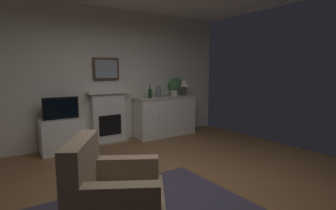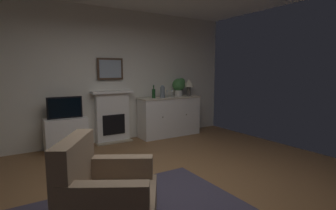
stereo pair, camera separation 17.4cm
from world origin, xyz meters
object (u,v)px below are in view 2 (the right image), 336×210
object	(u,v)px
table_lamp	(189,84)
vase_decorative	(162,91)
tv_cabinet	(66,135)
potted_plant_small	(179,85)
armchair	(105,195)
wine_bottle	(154,93)
tv_set	(65,108)
wine_glass_center	(172,92)
sideboard_cabinet	(169,116)
wine_glass_left	(167,92)
framed_picture	(110,69)
fireplace_unit	(112,117)

from	to	relation	value
table_lamp	vase_decorative	distance (m)	0.78
tv_cabinet	potted_plant_small	world-z (taller)	potted_plant_small
table_lamp	potted_plant_small	xyz separation A→B (m)	(-0.25, 0.05, -0.02)
potted_plant_small	armchair	xyz separation A→B (m)	(-2.78, -2.89, -0.79)
wine_bottle	tv_set	world-z (taller)	wine_bottle
tv_cabinet	tv_set	size ratio (longest dim) A/B	1.21
wine_glass_center	potted_plant_small	distance (m)	0.31
sideboard_cabinet	wine_glass_center	world-z (taller)	wine_glass_center
wine_bottle	armchair	size ratio (longest dim) A/B	0.27
wine_glass_left	tv_cabinet	bearing A→B (deg)	179.02
table_lamp	tv_cabinet	xyz separation A→B (m)	(-2.85, 0.02, -0.87)
framed_picture	sideboard_cabinet	distance (m)	1.73
sideboard_cabinet	potted_plant_small	size ratio (longest dim) A/B	3.44
wine_glass_left	framed_picture	bearing A→B (deg)	168.91
fireplace_unit	vase_decorative	xyz separation A→B (m)	(1.11, -0.23, 0.51)
wine_bottle	armchair	xyz separation A→B (m)	(-2.05, -2.81, -0.64)
framed_picture	potted_plant_small	size ratio (longest dim) A/B	1.28
sideboard_cabinet	armchair	xyz separation A→B (m)	(-2.49, -2.85, -0.08)
wine_bottle	vase_decorative	distance (m)	0.22
sideboard_cabinet	tv_cabinet	xyz separation A→B (m)	(-2.30, 0.02, -0.14)
fireplace_unit	armchair	distance (m)	3.24
sideboard_cabinet	framed_picture	bearing A→B (deg)	170.47
vase_decorative	tv_cabinet	size ratio (longest dim) A/B	0.37
framed_picture	table_lamp	size ratio (longest dim) A/B	1.38
framed_picture	wine_glass_center	distance (m)	1.48
fireplace_unit	wine_bottle	size ratio (longest dim) A/B	3.79
tv_set	framed_picture	bearing A→B (deg)	13.31
vase_decorative	armchair	world-z (taller)	vase_decorative
fireplace_unit	wine_bottle	xyz separation A→B (m)	(0.89, -0.21, 0.47)
wine_glass_center	tv_set	size ratio (longest dim) A/B	0.27
tv_set	potted_plant_small	bearing A→B (deg)	1.18
tv_cabinet	sideboard_cabinet	bearing A→B (deg)	-0.37
vase_decorative	armchair	xyz separation A→B (m)	(-2.27, -2.80, -0.67)
sideboard_cabinet	tv_set	bearing A→B (deg)	-179.80
potted_plant_small	tv_set	bearing A→B (deg)	-178.82
framed_picture	table_lamp	bearing A→B (deg)	-6.76
table_lamp	armchair	distance (m)	4.24
framed_picture	vase_decorative	xyz separation A→B (m)	(1.11, -0.27, -0.50)
wine_glass_center	sideboard_cabinet	bearing A→B (deg)	126.26
wine_glass_center	armchair	size ratio (longest dim) A/B	0.15
fireplace_unit	wine_glass_left	size ratio (longest dim) A/B	6.67
framed_picture	tv_cabinet	world-z (taller)	framed_picture
wine_glass_left	potted_plant_small	size ratio (longest dim) A/B	0.38
armchair	wine_glass_center	bearing A→B (deg)	47.94
wine_glass_left	vase_decorative	distance (m)	0.15
wine_glass_center	tv_cabinet	distance (m)	2.45
vase_decorative	sideboard_cabinet	bearing A→B (deg)	12.94
fireplace_unit	potted_plant_small	size ratio (longest dim) A/B	2.56
tv_cabinet	potted_plant_small	bearing A→B (deg)	0.67
wine_bottle	tv_cabinet	distance (m)	1.99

